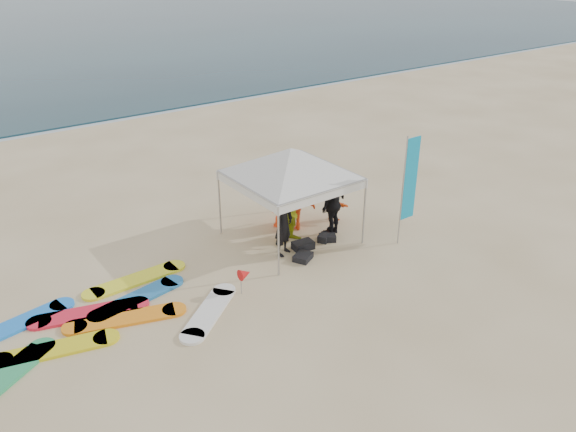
# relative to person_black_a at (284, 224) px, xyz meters

# --- Properties ---
(ground) EXTENTS (120.00, 120.00, 0.00)m
(ground) POSITION_rel_person_black_a_xyz_m (-0.16, -2.82, -0.87)
(ground) COLOR beige
(ground) RESTS_ON ground
(shoreline_foam) EXTENTS (160.00, 1.20, 0.01)m
(shoreline_foam) POSITION_rel_person_black_a_xyz_m (-0.16, 15.38, -0.87)
(shoreline_foam) COLOR silver
(shoreline_foam) RESTS_ON ground
(person_black_a) EXTENTS (0.75, 0.64, 1.74)m
(person_black_a) POSITION_rel_person_black_a_xyz_m (0.00, 0.00, 0.00)
(person_black_a) COLOR black
(person_black_a) RESTS_ON ground
(person_yellow) EXTENTS (0.96, 0.75, 1.97)m
(person_yellow) POSITION_rel_person_black_a_xyz_m (0.61, 0.43, 0.11)
(person_yellow) COLOR #ABBA1A
(person_yellow) RESTS_ON ground
(person_orange_a) EXTENTS (1.39, 1.24, 1.87)m
(person_orange_a) POSITION_rel_person_black_a_xyz_m (1.12, 1.02, 0.07)
(person_orange_a) COLOR red
(person_orange_a) RESTS_ON ground
(person_black_b) EXTENTS (1.19, 0.81, 1.88)m
(person_black_b) POSITION_rel_person_black_a_xyz_m (1.79, 0.12, 0.07)
(person_black_b) COLOR black
(person_black_b) RESTS_ON ground
(person_orange_b) EXTENTS (1.01, 0.85, 1.76)m
(person_orange_b) POSITION_rel_person_black_a_xyz_m (0.98, 1.35, 0.01)
(person_orange_b) COLOR #FF3F16
(person_orange_b) RESTS_ON ground
(person_seated) EXTENTS (0.50, 0.93, 0.95)m
(person_seated) POSITION_rel_person_black_a_xyz_m (2.43, 0.80, -0.39)
(person_seated) COLOR #F95A16
(person_seated) RESTS_ON ground
(canopy_tent) EXTENTS (4.01, 4.01, 3.03)m
(canopy_tent) POSITION_rel_person_black_a_xyz_m (0.68, 0.61, 1.77)
(canopy_tent) COLOR #A5A5A8
(canopy_tent) RESTS_ON ground
(feather_flag) EXTENTS (0.52, 0.04, 3.08)m
(feather_flag) POSITION_rel_person_black_a_xyz_m (3.11, -1.39, 0.94)
(feather_flag) COLOR #A5A5A8
(feather_flag) RESTS_ON ground
(marker_pennant) EXTENTS (0.28, 0.28, 0.64)m
(marker_pennant) POSITION_rel_person_black_a_xyz_m (-1.81, -0.96, -0.37)
(marker_pennant) COLOR #A5A5A8
(marker_pennant) RESTS_ON ground
(gear_pile) EXTENTS (1.78, 0.97, 0.22)m
(gear_pile) POSITION_rel_person_black_a_xyz_m (0.76, -0.23, -0.77)
(gear_pile) COLOR black
(gear_pile) RESTS_ON ground
(surfboard_spread) EXTENTS (5.77, 3.32, 0.07)m
(surfboard_spread) POSITION_rel_person_black_a_xyz_m (-4.97, -0.00, -0.83)
(surfboard_spread) COLOR yellow
(surfboard_spread) RESTS_ON ground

